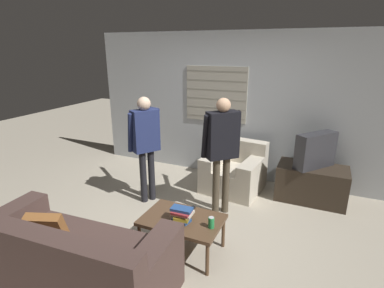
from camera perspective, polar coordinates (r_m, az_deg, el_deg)
The scene contains 12 objects.
ground_plane at distance 4.08m, azimuth -2.52°, elevation -16.00°, with size 16.00×16.00×0.00m, color #B2A893.
wall_back at distance 5.37m, azimuth 7.00°, elevation 7.11°, with size 5.20×0.08×2.55m.
couch_blue at distance 3.27m, azimuth -22.19°, elevation -20.24°, with size 1.98×1.02×0.87m.
armchair_beige at distance 5.06m, azimuth 8.11°, elevation -5.14°, with size 0.98×0.95×0.79m.
coffee_table at distance 3.53m, azimuth -1.89°, elevation -14.54°, with size 0.91×0.60×0.43m.
tv_stand at distance 5.01m, azimuth 21.76°, elevation -6.99°, with size 1.02×0.56×0.55m.
tv at distance 4.82m, azimuth 22.47°, elevation -1.11°, with size 0.57×0.66×0.53m.
person_left_standing at distance 4.44m, azimuth -8.91°, elevation 1.27°, with size 0.59×0.75×1.62m.
person_right_standing at distance 4.05m, azimuth 5.71°, elevation 0.26°, with size 0.50×0.83×1.66m.
book_stack at distance 3.42m, azimuth -1.90°, elevation -13.21°, with size 0.24×0.21×0.16m.
soda_can at distance 3.32m, azimuth 3.68°, elevation -14.70°, with size 0.07×0.07×0.13m.
spare_remote at distance 3.66m, azimuth -0.16°, elevation -12.26°, with size 0.06×0.14×0.02m.
Camera 1 is at (1.54, -3.02, 2.28)m, focal length 28.00 mm.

